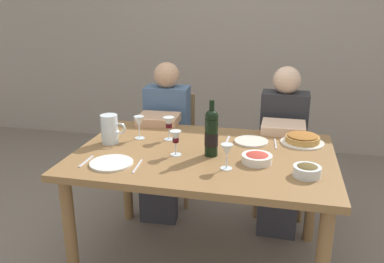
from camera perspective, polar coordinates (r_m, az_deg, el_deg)
name	(u,v)px	position (r m, az deg, el deg)	size (l,w,h in m)	color
ground_plane	(203,262)	(2.72, 1.54, -18.06)	(8.00, 8.00, 0.00)	slate
back_wall	(247,20)	(4.45, 7.77, 15.40)	(8.00, 0.10, 2.80)	#A3998E
dining_table	(204,167)	(2.39, 1.68, -5.06)	(1.50, 1.00, 0.76)	olive
wine_bottle	(211,133)	(2.27, 2.77, -0.17)	(0.08, 0.08, 0.33)	black
water_pitcher	(110,131)	(2.53, -11.59, 0.11)	(0.16, 0.11, 0.18)	silver
baked_tart	(302,139)	(2.59, 15.42, -1.03)	(0.27, 0.27, 0.06)	white
salad_bowl	(257,158)	(2.23, 9.21, -3.73)	(0.17, 0.17, 0.05)	white
olive_bowl	(307,170)	(2.12, 16.03, -5.31)	(0.14, 0.14, 0.06)	silver
wine_glass_left_diner	(227,151)	(2.11, 4.96, -2.81)	(0.06, 0.06, 0.14)	silver
wine_glass_right_diner	(139,123)	(2.58, -7.54, 1.23)	(0.06, 0.06, 0.15)	silver
wine_glass_centre	(169,124)	(2.54, -3.32, 1.12)	(0.07, 0.07, 0.15)	silver
wine_glass_spare	(176,138)	(2.28, -2.34, -0.95)	(0.07, 0.07, 0.15)	silver
dinner_plate_left_setting	(251,141)	(2.54, 8.42, -1.39)	(0.21, 0.21, 0.01)	silver
dinner_plate_right_setting	(111,163)	(2.23, -11.38, -4.42)	(0.24, 0.24, 0.01)	white
fork_left_setting	(228,140)	(2.56, 5.07, -1.22)	(0.16, 0.01, 0.01)	silver
knife_left_setting	(276,144)	(2.54, 11.78, -1.71)	(0.18, 0.01, 0.01)	silver
knife_right_setting	(137,166)	(2.18, -7.75, -4.90)	(0.18, 0.01, 0.01)	silver
spoon_right_setting	(86,161)	(2.30, -14.80, -4.12)	(0.16, 0.01, 0.01)	silver
chair_left	(171,139)	(3.36, -2.93, -1.13)	(0.42, 0.42, 0.87)	#9E7A51
diner_left	(164,135)	(3.11, -3.95, -0.48)	(0.35, 0.52, 1.16)	#4C6B93
chair_right	(282,148)	(3.25, 12.64, -2.27)	(0.40, 0.40, 0.87)	#9E7A51
diner_right	(282,144)	(2.99, 12.69, -1.68)	(0.34, 0.50, 1.16)	#2D2D33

